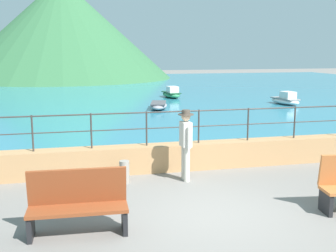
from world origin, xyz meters
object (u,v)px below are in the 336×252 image
(bollard, at_px, (124,172))
(boat_2, at_px, (286,100))
(bench_main, at_px, (78,202))
(person_walking, at_px, (186,141))
(boat_4, at_px, (171,94))
(boat_1, at_px, (159,105))

(bollard, bearing_deg, boat_2, 48.25)
(bench_main, height_order, person_walking, person_walking)
(bench_main, xyz_separation_m, boat_2, (12.16, 14.95, -0.23))
(person_walking, relative_size, boat_4, 0.73)
(boat_1, relative_size, boat_4, 1.03)
(boat_2, relative_size, boat_4, 1.01)
(bench_main, bearing_deg, boat_4, 71.90)
(bollard, bearing_deg, bench_main, -113.60)
(person_walking, xyz_separation_m, boat_4, (3.90, 17.49, -0.65))
(boat_1, distance_m, boat_4, 5.60)
(bollard, relative_size, boat_1, 0.22)
(bench_main, bearing_deg, boat_2, 50.89)
(bench_main, distance_m, person_walking, 3.62)
(person_walking, relative_size, boat_1, 0.71)
(bench_main, distance_m, bollard, 2.86)
(bollard, distance_m, boat_1, 12.58)
(boat_2, xyz_separation_m, boat_4, (-5.64, 4.99, 0.00))
(bench_main, xyz_separation_m, person_walking, (2.62, 2.46, 0.42))
(boat_2, height_order, boat_4, same)
(person_walking, xyz_separation_m, boat_2, (9.54, 12.49, -0.65))
(bollard, xyz_separation_m, boat_4, (5.38, 17.34, 0.05))
(boat_4, bearing_deg, boat_1, -110.80)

